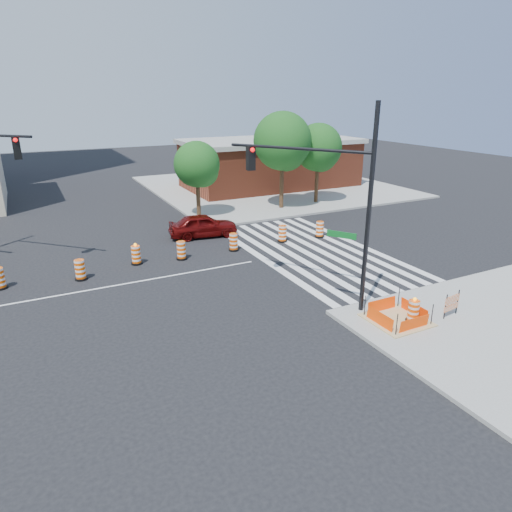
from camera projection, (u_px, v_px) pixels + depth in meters
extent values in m
plane|color=black|center=(121.00, 285.00, 21.90)|extent=(120.00, 120.00, 0.00)
cube|color=gray|center=(270.00, 186.00, 44.66)|extent=(22.00, 22.00, 0.15)
cube|color=silver|center=(264.00, 259.00, 25.22)|extent=(0.45, 13.50, 0.01)
cube|color=silver|center=(278.00, 257.00, 25.60)|extent=(0.45, 13.50, 0.01)
cube|color=silver|center=(292.00, 254.00, 25.99)|extent=(0.45, 13.50, 0.01)
cube|color=silver|center=(305.00, 252.00, 26.37)|extent=(0.45, 13.50, 0.01)
cube|color=silver|center=(318.00, 250.00, 26.75)|extent=(0.45, 13.50, 0.01)
cube|color=silver|center=(331.00, 248.00, 27.14)|extent=(0.45, 13.50, 0.01)
cube|color=silver|center=(343.00, 245.00, 27.52)|extent=(0.45, 13.50, 0.01)
cube|color=silver|center=(355.00, 243.00, 27.91)|extent=(0.45, 13.50, 0.01)
cube|color=silver|center=(121.00, 285.00, 21.89)|extent=(14.00, 0.12, 0.01)
cube|color=tan|center=(397.00, 320.00, 18.12)|extent=(2.20, 2.20, 0.05)
cube|color=#FF4305|center=(414.00, 324.00, 17.28)|extent=(1.44, 0.02, 0.55)
cube|color=#FF4305|center=(382.00, 305.00, 18.79)|extent=(1.44, 0.02, 0.55)
cube|color=#FF4305|center=(380.00, 319.00, 17.65)|extent=(0.02, 1.44, 0.55)
cube|color=#FF4305|center=(414.00, 310.00, 18.42)|extent=(0.02, 1.44, 0.55)
cylinder|color=black|center=(397.00, 325.00, 16.84)|extent=(0.04, 0.04, 0.90)
cylinder|color=black|center=(432.00, 315.00, 17.60)|extent=(0.04, 0.04, 0.90)
cylinder|color=black|center=(365.00, 306.00, 18.35)|extent=(0.04, 0.04, 0.90)
cylinder|color=black|center=(399.00, 297.00, 19.11)|extent=(0.04, 0.04, 0.90)
cube|color=brown|center=(270.00, 165.00, 43.98)|extent=(16.00, 8.00, 4.20)
cube|color=gray|center=(271.00, 141.00, 43.20)|extent=(16.50, 8.50, 0.40)
imported|color=#4E0706|center=(203.00, 225.00, 29.02)|extent=(4.53, 2.35, 1.47)
cylinder|color=black|center=(369.00, 213.00, 17.65)|extent=(0.19, 0.19, 8.29)
cylinder|color=black|center=(297.00, 149.00, 18.32)|extent=(3.55, 5.24, 0.12)
cube|color=black|center=(251.00, 158.00, 19.50)|extent=(0.33, 0.29, 1.04)
sphere|color=#FF0C0C|center=(253.00, 150.00, 19.23)|extent=(0.19, 0.19, 0.19)
cube|color=#0C591E|center=(341.00, 235.00, 18.48)|extent=(0.72, 1.06, 0.26)
cube|color=black|center=(17.00, 148.00, 21.50)|extent=(0.34, 0.30, 1.07)
sphere|color=#FF0C0C|center=(15.00, 140.00, 21.22)|extent=(0.19, 0.19, 0.19)
cylinder|color=black|center=(412.00, 321.00, 17.99)|extent=(0.54, 0.54, 0.09)
cylinder|color=#EB5004|center=(413.00, 311.00, 17.84)|extent=(0.43, 0.43, 0.85)
sphere|color=#FF990C|center=(415.00, 299.00, 17.67)|extent=(0.14, 0.14, 0.14)
cube|color=#EB5004|center=(452.00, 299.00, 18.23)|extent=(0.90, 0.16, 0.30)
cube|color=#EB5004|center=(451.00, 307.00, 18.34)|extent=(0.90, 0.16, 0.23)
cylinder|color=black|center=(446.00, 307.00, 18.08)|extent=(0.04, 0.04, 1.06)
cylinder|color=black|center=(458.00, 302.00, 18.51)|extent=(0.04, 0.04, 1.06)
cylinder|color=#382314|center=(198.00, 195.00, 33.07)|extent=(0.30, 0.30, 3.48)
sphere|color=#164E18|center=(197.00, 164.00, 32.34)|extent=(3.27, 3.27, 3.27)
sphere|color=#164E18|center=(202.00, 171.00, 32.96)|extent=(2.40, 2.40, 2.40)
sphere|color=#164E18|center=(193.00, 170.00, 32.12)|extent=(2.18, 2.18, 2.18)
cylinder|color=#382314|center=(282.00, 180.00, 35.35)|extent=(0.32, 0.32, 4.69)
sphere|color=#164E18|center=(282.00, 141.00, 34.36)|extent=(4.40, 4.40, 4.40)
sphere|color=#164E18|center=(286.00, 150.00, 35.08)|extent=(3.22, 3.22, 3.22)
sphere|color=#164E18|center=(279.00, 148.00, 34.17)|extent=(2.93, 2.93, 2.93)
cylinder|color=#382314|center=(317.00, 179.00, 37.35)|extent=(0.29, 0.29, 4.08)
sphere|color=#164E18|center=(318.00, 147.00, 36.49)|extent=(3.82, 3.82, 3.82)
sphere|color=#164E18|center=(321.00, 155.00, 37.13)|extent=(2.80, 2.80, 2.80)
sphere|color=#164E18|center=(315.00, 153.00, 36.31)|extent=(2.55, 2.55, 2.55)
cylinder|color=black|center=(1.00, 288.00, 21.45)|extent=(0.60, 0.60, 0.10)
cylinder|color=black|center=(81.00, 279.00, 22.48)|extent=(0.60, 0.60, 0.10)
cylinder|color=#EB5004|center=(80.00, 269.00, 22.31)|extent=(0.48, 0.48, 0.95)
cylinder|color=black|center=(137.00, 263.00, 24.53)|extent=(0.60, 0.60, 0.10)
cylinder|color=#EB5004|center=(136.00, 254.00, 24.36)|extent=(0.48, 0.48, 0.95)
sphere|color=#FF990C|center=(135.00, 245.00, 24.17)|extent=(0.16, 0.16, 0.16)
cylinder|color=black|center=(182.00, 258.00, 25.24)|extent=(0.60, 0.60, 0.10)
cylinder|color=#EB5004|center=(181.00, 250.00, 25.07)|extent=(0.48, 0.48, 0.95)
cylinder|color=black|center=(234.00, 250.00, 26.65)|extent=(0.60, 0.60, 0.10)
cylinder|color=#EB5004|center=(234.00, 241.00, 26.48)|extent=(0.48, 0.48, 0.95)
cylinder|color=black|center=(282.00, 241.00, 28.22)|extent=(0.60, 0.60, 0.10)
cylinder|color=#EB5004|center=(282.00, 233.00, 28.05)|extent=(0.48, 0.48, 0.95)
cylinder|color=black|center=(319.00, 236.00, 29.12)|extent=(0.60, 0.60, 0.10)
cylinder|color=#EB5004|center=(320.00, 229.00, 28.95)|extent=(0.48, 0.48, 0.95)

